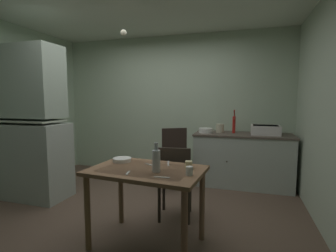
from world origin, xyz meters
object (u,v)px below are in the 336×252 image
(hand_pump, at_px, (234,123))
(glass_bottle, at_px, (156,160))
(mixing_bowl_counter, at_px, (206,130))
(chair_far_side, at_px, (175,180))
(mug_dark, at_px, (189,165))
(hutch_cabinet, at_px, (30,128))
(dining_table, at_px, (147,180))
(chair_by_counter, at_px, (173,157))
(serving_bowl_wide, at_px, (122,160))
(sink_basin, at_px, (265,130))

(hand_pump, height_order, glass_bottle, hand_pump)
(mixing_bowl_counter, distance_m, chair_far_side, 1.51)
(mixing_bowl_counter, distance_m, mug_dark, 1.91)
(hutch_cabinet, height_order, mixing_bowl_counter, hutch_cabinet)
(hutch_cabinet, bearing_deg, mug_dark, -12.70)
(hand_pump, bearing_deg, mug_dark, -99.47)
(mug_dark, bearing_deg, glass_bottle, -144.97)
(dining_table, bearing_deg, mug_dark, 16.43)
(hand_pump, height_order, mug_dark, hand_pump)
(chair_by_counter, bearing_deg, dining_table, -83.80)
(chair_by_counter, distance_m, mug_dark, 1.52)
(mixing_bowl_counter, height_order, chair_by_counter, chair_by_counter)
(serving_bowl_wide, bearing_deg, chair_by_counter, 81.80)
(hutch_cabinet, distance_m, glass_bottle, 2.30)
(hutch_cabinet, height_order, chair_by_counter, hutch_cabinet)
(glass_bottle, bearing_deg, mixing_bowl_counter, 86.10)
(mixing_bowl_counter, bearing_deg, sink_basin, 3.02)
(mug_dark, height_order, glass_bottle, glass_bottle)
(hand_pump, distance_m, dining_table, 2.27)
(hutch_cabinet, height_order, chair_far_side, hutch_cabinet)
(chair_by_counter, height_order, mug_dark, chair_by_counter)
(hand_pump, relative_size, dining_table, 0.34)
(sink_basin, distance_m, chair_by_counter, 1.55)
(mixing_bowl_counter, height_order, glass_bottle, glass_bottle)
(chair_by_counter, relative_size, mug_dark, 13.26)
(serving_bowl_wide, distance_m, mug_dark, 0.75)
(serving_bowl_wide, height_order, mug_dark, mug_dark)
(hand_pump, xyz_separation_m, chair_by_counter, (-0.89, -0.61, -0.51))
(sink_basin, bearing_deg, hand_pump, 174.73)
(chair_far_side, bearing_deg, hand_pump, 68.64)
(mug_dark, bearing_deg, mixing_bowl_counter, 93.65)
(serving_bowl_wide, bearing_deg, dining_table, -27.57)
(mug_dark, distance_m, glass_bottle, 0.33)
(chair_by_counter, bearing_deg, hutch_cabinet, -156.04)
(hutch_cabinet, relative_size, mug_dark, 28.76)
(dining_table, relative_size, mug_dark, 15.04)
(dining_table, xyz_separation_m, serving_bowl_wide, (-0.35, 0.18, 0.13))
(hutch_cabinet, bearing_deg, serving_bowl_wide, -15.79)
(sink_basin, relative_size, chair_by_counter, 0.44)
(sink_basin, distance_m, mug_dark, 2.13)
(chair_far_side, distance_m, chair_by_counter, 0.97)
(chair_far_side, height_order, mug_dark, chair_far_side)
(mixing_bowl_counter, xyz_separation_m, dining_table, (-0.27, -2.02, -0.25))
(mixing_bowl_counter, distance_m, serving_bowl_wide, 1.94)
(mixing_bowl_counter, bearing_deg, chair_far_side, -95.72)
(chair_far_side, height_order, serving_bowl_wide, chair_far_side)
(chair_by_counter, height_order, glass_bottle, glass_bottle)
(sink_basin, height_order, mixing_bowl_counter, sink_basin)
(chair_by_counter, bearing_deg, mixing_bowl_counter, 50.15)
(glass_bottle, bearing_deg, dining_table, 150.70)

